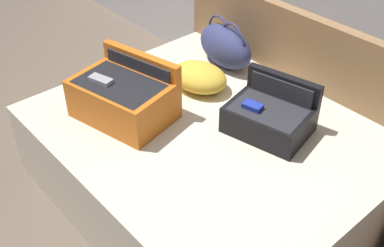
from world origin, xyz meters
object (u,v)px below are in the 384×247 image
hard_case_large (123,97)px  hard_case_medium (270,116)px  pillow_near_headboard (199,77)px  duffel_bag (225,46)px  bed (206,163)px

hard_case_large → hard_case_medium: bearing=26.5°
hard_case_large → hard_case_medium: size_ratio=1.23×
pillow_near_headboard → duffel_bag: bearing=108.1°
bed → duffel_bag: 0.91m
hard_case_large → duffel_bag: hard_case_large is taller
hard_case_large → duffel_bag: size_ratio=1.26×
duffel_bag → hard_case_large: bearing=-86.7°
hard_case_medium → pillow_near_headboard: hard_case_medium is taller
hard_case_large → bed: bearing=21.6°
duffel_bag → pillow_near_headboard: size_ratio=1.30×
pillow_near_headboard → hard_case_medium: bearing=0.0°
hard_case_medium → pillow_near_headboard: (-0.63, -0.00, -0.02)m
duffel_bag → pillow_near_headboard: (0.12, -0.36, -0.06)m
bed → pillow_near_headboard: (-0.37, 0.27, 0.37)m
bed → hard_case_large: bearing=-145.6°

